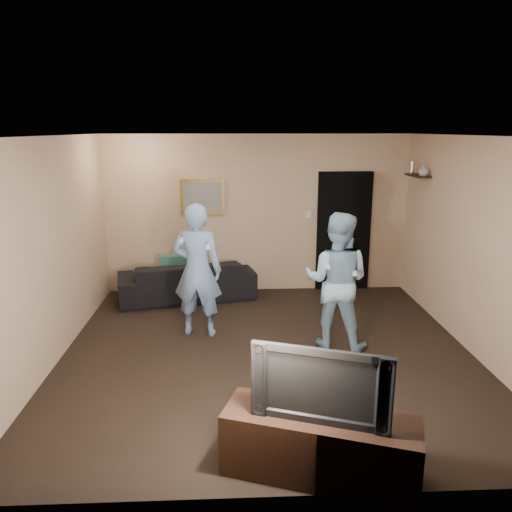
{
  "coord_description": "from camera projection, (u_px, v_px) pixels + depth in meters",
  "views": [
    {
      "loc": [
        -0.41,
        -5.66,
        2.68
      ],
      "look_at": [
        -0.13,
        0.3,
        1.15
      ],
      "focal_mm": 35.0,
      "sensor_mm": 36.0,
      "label": 1
    }
  ],
  "objects": [
    {
      "name": "ground",
      "position": [
        267.0,
        352.0,
        6.16
      ],
      "size": [
        5.0,
        5.0,
        0.0
      ],
      "primitive_type": "plane",
      "color": "black",
      "rests_on": "ground"
    },
    {
      "name": "ceiling",
      "position": [
        269.0,
        136.0,
        5.52
      ],
      "size": [
        5.0,
        5.0,
        0.04
      ],
      "primitive_type": "cube",
      "color": "silver",
      "rests_on": "wall_back"
    },
    {
      "name": "wall_back",
      "position": [
        257.0,
        214.0,
        8.26
      ],
      "size": [
        5.0,
        0.04,
        2.6
      ],
      "primitive_type": "cube",
      "color": "tan",
      "rests_on": "ground"
    },
    {
      "name": "wall_front",
      "position": [
        294.0,
        336.0,
        3.42
      ],
      "size": [
        5.0,
        0.04,
        2.6
      ],
      "primitive_type": "cube",
      "color": "tan",
      "rests_on": "ground"
    },
    {
      "name": "wall_left",
      "position": [
        51.0,
        252.0,
        5.72
      ],
      "size": [
        0.04,
        5.0,
        2.6
      ],
      "primitive_type": "cube",
      "color": "tan",
      "rests_on": "ground"
    },
    {
      "name": "wall_right",
      "position": [
        477.0,
        247.0,
        5.95
      ],
      "size": [
        0.04,
        5.0,
        2.6
      ],
      "primitive_type": "cube",
      "color": "tan",
      "rests_on": "ground"
    },
    {
      "name": "sofa",
      "position": [
        187.0,
        280.0,
        8.04
      ],
      "size": [
        2.28,
        1.28,
        0.63
      ],
      "primitive_type": "imported",
      "rotation": [
        0.0,
        0.0,
        3.36
      ],
      "color": "black",
      "rests_on": "ground"
    },
    {
      "name": "throw_pillow",
      "position": [
        175.0,
        270.0,
        7.99
      ],
      "size": [
        0.5,
        0.19,
        0.49
      ],
      "primitive_type": "cube",
      "rotation": [
        0.0,
        0.0,
        0.08
      ],
      "color": "#1A5042",
      "rests_on": "sofa"
    },
    {
      "name": "painting_frame",
      "position": [
        202.0,
        197.0,
        8.12
      ],
      "size": [
        0.72,
        0.05,
        0.57
      ],
      "primitive_type": "cube",
      "color": "olive",
      "rests_on": "wall_back"
    },
    {
      "name": "painting_canvas",
      "position": [
        202.0,
        197.0,
        8.09
      ],
      "size": [
        0.62,
        0.01,
        0.47
      ],
      "primitive_type": "cube",
      "color": "slate",
      "rests_on": "painting_frame"
    },
    {
      "name": "doorway",
      "position": [
        344.0,
        232.0,
        8.37
      ],
      "size": [
        0.9,
        0.06,
        2.0
      ],
      "primitive_type": "cube",
      "color": "black",
      "rests_on": "ground"
    },
    {
      "name": "light_switch",
      "position": [
        309.0,
        214.0,
        8.27
      ],
      "size": [
        0.08,
        0.02,
        0.12
      ],
      "primitive_type": "cube",
      "color": "silver",
      "rests_on": "wall_back"
    },
    {
      "name": "wall_shelf",
      "position": [
        418.0,
        176.0,
        7.52
      ],
      "size": [
        0.2,
        0.6,
        0.03
      ],
      "primitive_type": "cube",
      "color": "black",
      "rests_on": "wall_right"
    },
    {
      "name": "shelf_vase",
      "position": [
        424.0,
        171.0,
        7.29
      ],
      "size": [
        0.17,
        0.17,
        0.15
      ],
      "primitive_type": "imported",
      "rotation": [
        0.0,
        0.0,
        0.13
      ],
      "color": "#ABAAAF",
      "rests_on": "wall_shelf"
    },
    {
      "name": "shelf_figurine",
      "position": [
        412.0,
        167.0,
        7.75
      ],
      "size": [
        0.06,
        0.06,
        0.18
      ],
      "primitive_type": "cylinder",
      "color": "silver",
      "rests_on": "wall_shelf"
    },
    {
      "name": "tv_console",
      "position": [
        320.0,
        447.0,
        3.92
      ],
      "size": [
        1.6,
        0.97,
        0.54
      ],
      "primitive_type": "cube",
      "rotation": [
        0.0,
        0.0,
        -0.34
      ],
      "color": "black",
      "rests_on": "ground"
    },
    {
      "name": "television",
      "position": [
        323.0,
        381.0,
        3.78
      ],
      "size": [
        1.04,
        0.48,
        0.61
      ],
      "primitive_type": "imported",
      "rotation": [
        0.0,
        0.0,
        -0.34
      ],
      "color": "black",
      "rests_on": "tv_console"
    },
    {
      "name": "wii_player_left",
      "position": [
        197.0,
        270.0,
        6.5
      ],
      "size": [
        0.71,
        0.55,
        1.77
      ],
      "color": "#779ACE",
      "rests_on": "ground"
    },
    {
      "name": "wii_player_right",
      "position": [
        336.0,
        281.0,
        6.14
      ],
      "size": [
        1.01,
        0.91,
        1.71
      ],
      "color": "#8CB4CB",
      "rests_on": "ground"
    }
  ]
}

